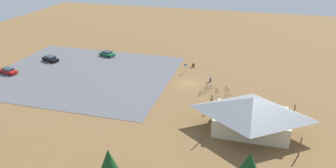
# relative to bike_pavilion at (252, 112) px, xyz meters

# --- Properties ---
(ground) EXTENTS (160.00, 160.00, 0.00)m
(ground) POSITION_rel_bike_pavilion_xyz_m (13.26, -15.48, -3.33)
(ground) COLOR brown
(ground) RESTS_ON ground
(parking_lot_asphalt) EXTENTS (40.42, 33.49, 0.05)m
(parking_lot_asphalt) POSITION_rel_bike_pavilion_xyz_m (37.79, -14.16, -3.31)
(parking_lot_asphalt) COLOR #56565B
(parking_lot_asphalt) RESTS_ON ground
(bike_pavilion) EXTENTS (14.41, 10.46, 5.89)m
(bike_pavilion) POSITION_rel_bike_pavilion_xyz_m (0.00, 0.00, 0.00)
(bike_pavilion) COLOR beige
(bike_pavilion) RESTS_ON ground
(trash_bin) EXTENTS (0.60, 0.60, 0.90)m
(trash_bin) POSITION_rel_bike_pavilion_xyz_m (14.26, -25.39, -2.88)
(trash_bin) COLOR brown
(trash_bin) RESTS_ON ground
(lot_sign) EXTENTS (0.56, 0.08, 2.20)m
(lot_sign) POSITION_rel_bike_pavilion_xyz_m (15.37, -21.27, -1.92)
(lot_sign) COLOR #99999E
(lot_sign) RESTS_ON ground
(pine_mideast) EXTENTS (2.71, 2.71, 5.66)m
(pine_mideast) POSITION_rel_bike_pavilion_xyz_m (16.20, 17.94, 0.47)
(pine_mideast) COLOR brown
(pine_mideast) RESTS_ON ground
(pine_far_west) EXTENTS (3.19, 3.19, 6.39)m
(pine_far_west) POSITION_rel_bike_pavilion_xyz_m (-0.04, 15.17, 1.19)
(pine_far_west) COLOR brown
(pine_far_west) RESTS_ON ground
(bicycle_silver_near_sign) EXTENTS (1.67, 0.48, 0.74)m
(bicycle_silver_near_sign) POSITION_rel_bike_pavilion_xyz_m (4.37, -7.51, -2.98)
(bicycle_silver_near_sign) COLOR black
(bicycle_silver_near_sign) RESTS_ON ground
(bicycle_black_by_bin) EXTENTS (1.01, 1.43, 0.81)m
(bicycle_black_by_bin) POSITION_rel_bike_pavilion_xyz_m (6.95, -12.76, -2.95)
(bicycle_black_by_bin) COLOR black
(bicycle_black_by_bin) RESTS_ON ground
(bicycle_red_front_row) EXTENTS (1.06, 1.48, 0.87)m
(bicycle_red_front_row) POSITION_rel_bike_pavilion_xyz_m (4.97, -13.84, -2.93)
(bicycle_red_front_row) COLOR black
(bicycle_red_front_row) RESTS_ON ground
(bicycle_orange_edge_south) EXTENTS (0.48, 1.78, 0.87)m
(bicycle_orange_edge_south) POSITION_rel_bike_pavilion_xyz_m (7.40, -7.19, -2.94)
(bicycle_orange_edge_south) COLOR black
(bicycle_orange_edge_south) RESTS_ON ground
(bicycle_green_mid_cluster) EXTENTS (1.06, 1.34, 0.86)m
(bicycle_green_mid_cluster) POSITION_rel_bike_pavilion_xyz_m (9.01, -12.40, -2.96)
(bicycle_green_mid_cluster) COLOR black
(bicycle_green_mid_cluster) RESTS_ON ground
(bicycle_purple_yard_front) EXTENTS (1.63, 0.56, 0.85)m
(bicycle_purple_yard_front) POSITION_rel_bike_pavilion_xyz_m (4.51, -10.55, -2.96)
(bicycle_purple_yard_front) COLOR black
(bicycle_purple_yard_front) RESTS_ON ground
(bicycle_white_back_row) EXTENTS (1.60, 0.85, 0.81)m
(bicycle_white_back_row) POSITION_rel_bike_pavilion_xyz_m (6.89, -9.05, -2.96)
(bicycle_white_back_row) COLOR black
(bicycle_white_back_row) RESTS_ON ground
(bicycle_yellow_lone_east) EXTENTS (1.17, 1.20, 0.78)m
(bicycle_yellow_lone_east) POSITION_rel_bike_pavilion_xyz_m (2.57, -10.55, -2.98)
(bicycle_yellow_lone_east) COLOR black
(bicycle_yellow_lone_east) RESTS_ON ground
(bicycle_blue_near_porch) EXTENTS (1.77, 0.48, 0.79)m
(bicycle_blue_near_porch) POSITION_rel_bike_pavilion_xyz_m (8.83, -14.16, -2.97)
(bicycle_blue_near_porch) COLOR black
(bicycle_blue_near_porch) RESTS_ON ground
(bicycle_teal_yard_left) EXTENTS (0.64, 1.72, 0.90)m
(bicycle_teal_yard_left) POSITION_rel_bike_pavilion_xyz_m (9.98, -10.52, -2.93)
(bicycle_teal_yard_left) COLOR black
(bicycle_teal_yard_left) RESTS_ON ground
(car_black_aisle_side) EXTENTS (4.89, 3.13, 1.39)m
(car_black_aisle_side) POSITION_rel_bike_pavilion_xyz_m (50.05, -19.66, -2.59)
(car_black_aisle_side) COLOR black
(car_black_aisle_side) RESTS_ON parking_lot_asphalt
(car_red_front_row) EXTENTS (4.77, 2.57, 1.31)m
(car_red_front_row) POSITION_rel_bike_pavilion_xyz_m (54.62, -9.94, -2.62)
(car_red_front_row) COLOR red
(car_red_front_row) RESTS_ON parking_lot_asphalt
(car_green_near_entry) EXTENTS (4.59, 3.20, 1.31)m
(car_green_near_entry) POSITION_rel_bike_pavilion_xyz_m (37.83, -27.12, -2.62)
(car_green_near_entry) COLOR #1E6B3D
(car_green_near_entry) RESTS_ON parking_lot_asphalt
(visitor_near_lot) EXTENTS (0.39, 0.40, 1.69)m
(visitor_near_lot) POSITION_rel_bike_pavilion_xyz_m (9.00, -17.63, -2.45)
(visitor_near_lot) COLOR #2D3347
(visitor_near_lot) RESTS_ON ground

